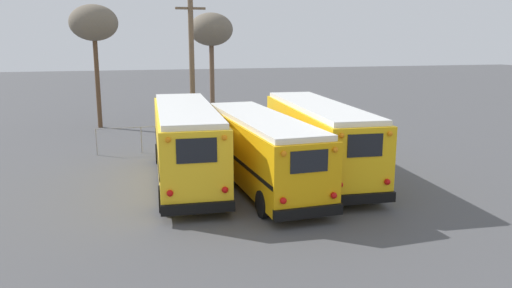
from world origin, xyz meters
TOP-DOWN VIEW (x-y plane):
  - ground_plane at (0.00, 0.00)m, footprint 160.00×160.00m
  - school_bus_0 at (-2.90, 1.11)m, footprint 2.90×10.06m
  - school_bus_1 at (0.00, -0.24)m, footprint 2.98×9.97m
  - school_bus_2 at (2.90, 0.78)m, footprint 2.94×10.36m
  - utility_pole at (-1.29, 11.17)m, footprint 1.80×0.32m
  - bare_tree_0 at (-7.11, 16.00)m, footprint 3.17×3.17m
  - bare_tree_1 at (1.30, 19.29)m, footprint 3.34×3.34m
  - fence_line at (0.00, 7.33)m, footprint 13.86×0.06m

SIDE VIEW (x-z plane):
  - ground_plane at x=0.00m, z-range 0.00..0.00m
  - fence_line at x=0.00m, z-range 0.26..1.68m
  - school_bus_1 at x=0.00m, z-range 0.13..3.08m
  - school_bus_2 at x=2.90m, z-range 0.14..3.37m
  - school_bus_0 at x=-2.90m, z-range 0.14..3.42m
  - utility_pole at x=-1.29m, z-range 0.13..8.96m
  - bare_tree_1 at x=1.30m, z-range 2.62..10.58m
  - bare_tree_0 at x=-7.11m, z-range 2.83..11.06m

